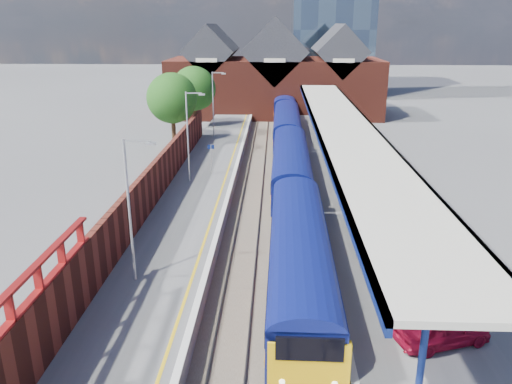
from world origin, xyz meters
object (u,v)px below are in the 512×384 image
train (288,141)px  parked_car_dark (384,212)px  parked_car_red (442,329)px  lamp_post_c (189,131)px  lamp_post_d (214,100)px  platform_sign (211,154)px  parked_car_blue (372,198)px  parked_car_silver (401,220)px  lamp_post_b (132,203)px

train → parked_car_dark: (5.64, -17.59, -0.45)m
parked_car_red → train: bearing=-8.1°
lamp_post_c → lamp_post_d: (0.00, 16.00, 0.00)m
platform_sign → parked_car_dark: bearing=-39.6°
train → parked_car_red: 30.57m
platform_sign → parked_car_red: bearing=-62.3°
parked_car_red → parked_car_blue: 15.30m
platform_sign → parked_car_silver: platform_sign is taller
parked_car_red → platform_sign: bearing=9.5°
lamp_post_c → parked_car_red: bearing=-57.3°
lamp_post_d → parked_car_blue: 25.26m
parked_car_dark → parked_car_red: bearing=-169.2°
train → parked_car_blue: train is taller
platform_sign → lamp_post_d: bearing=95.6°
lamp_post_b → lamp_post_c: same height
lamp_post_b → parked_car_silver: 16.05m
lamp_post_d → parked_car_blue: bearing=-58.1°
parked_car_dark → parked_car_blue: parked_car_dark is taller
lamp_post_d → parked_car_silver: bearing=-60.7°
lamp_post_b → lamp_post_d: (0.00, 32.00, 0.00)m
lamp_post_d → platform_sign: size_ratio=2.80×
lamp_post_d → parked_car_dark: bearing=-60.7°
parked_car_red → lamp_post_d: bearing=1.7°
lamp_post_c → parked_car_blue: lamp_post_c is taller
parked_car_red → lamp_post_b: bearing=52.8°
platform_sign → parked_car_dark: (12.13, -10.05, -1.02)m
train → lamp_post_d: bearing=140.6°
lamp_post_b → parked_car_silver: size_ratio=1.76×
train → parked_car_silver: size_ratio=16.58×
parked_car_dark → platform_sign: bearing=62.5°
lamp_post_d → parked_car_silver: 29.22m
lamp_post_b → parked_car_red: 14.36m
lamp_post_c → parked_car_silver: (14.21, -9.32, -3.34)m
lamp_post_d → lamp_post_b: bearing=-90.0°
lamp_post_d → platform_sign: lamp_post_d is taller
platform_sign → parked_car_red: 25.50m
lamp_post_c → parked_car_blue: size_ratio=1.63×
lamp_post_b → lamp_post_d: 32.00m
lamp_post_b → parked_car_dark: bearing=30.5°
train → parked_car_silver: train is taller
lamp_post_c → parked_car_blue: (13.22, -5.25, -3.40)m
train → parked_car_red: (5.34, -30.09, -0.48)m
platform_sign → parked_car_silver: 17.15m
parked_car_silver → parked_car_blue: size_ratio=0.93×
lamp_post_b → parked_car_blue: size_ratio=1.63×
parked_car_red → parked_car_blue: bearing=-18.3°
train → parked_car_blue: (5.36, -14.79, -0.52)m
lamp_post_d → parked_car_red: (13.20, -36.56, -3.35)m
parked_car_silver → lamp_post_d: bearing=3.2°
train → parked_car_silver: (6.35, -18.85, -0.47)m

